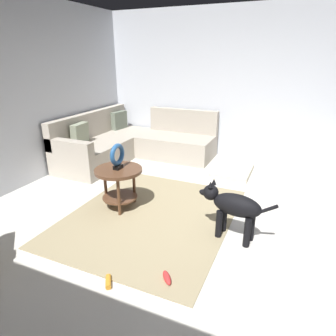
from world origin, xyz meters
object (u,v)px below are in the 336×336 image
dog_bed_mat (233,171)px  dog_toy_bone (167,278)px  side_table (119,178)px  dog (233,206)px  torus_sculpture (117,156)px  dog_toy_rope (108,282)px  sectional_couch (132,144)px

dog_bed_mat → dog_toy_bone: 2.78m
side_table → dog_bed_mat: size_ratio=0.75×
dog → torus_sculpture: bearing=94.3°
dog_toy_rope → dog_bed_mat: bearing=-8.1°
dog_bed_mat → dog_toy_rope: 3.05m
dog → dog_toy_bone: bearing=166.1°
torus_sculpture → dog_toy_rope: torus_sculpture is taller
dog_toy_rope → sectional_couch: bearing=26.5°
dog_toy_rope → torus_sculpture: bearing=28.0°
dog_toy_rope → dog: bearing=-35.5°
sectional_couch → dog_toy_rope: 3.39m
side_table → dog: 1.48m
dog_bed_mat → side_table: bearing=148.5°
dog_toy_bone → side_table: bearing=48.1°
sectional_couch → side_table: bearing=-154.6°
sectional_couch → dog_toy_bone: size_ratio=12.50×
dog → side_table: bearing=94.3°
side_table → dog_toy_rope: size_ratio=4.08×
torus_sculpture → dog_toy_bone: 1.64m
side_table → dog: size_ratio=0.71×
sectional_couch → dog: (-1.89, -2.32, 0.09)m
dog_toy_rope → dog_toy_bone: dog_toy_bone is taller
torus_sculpture → dog_bed_mat: (1.78, -1.09, -0.67)m
sectional_couch → torus_sculpture: bearing=-154.6°
sectional_couch → dog_toy_bone: sectional_couch is taller
side_table → dog_bed_mat: bearing=-31.5°
dog_bed_mat → dog: (-1.88, -0.38, 0.33)m
side_table → dog_toy_bone: bearing=-131.9°
side_table → torus_sculpture: (-0.00, -0.00, 0.29)m
dog_toy_rope → dog_toy_bone: bearing=-61.3°
side_table → torus_sculpture: size_ratio=1.84×
side_table → torus_sculpture: bearing=-97.1°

